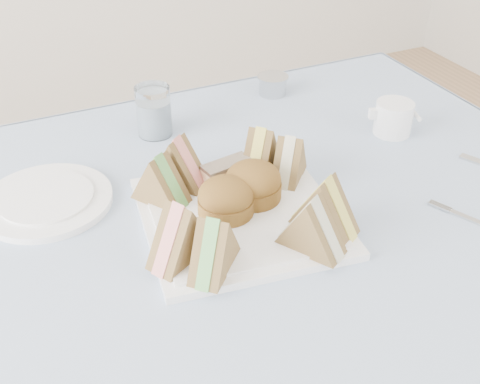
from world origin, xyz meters
name	(u,v)px	position (x,y,z in m)	size (l,w,h in m)	color
tablecloth	(300,233)	(0.00, 0.00, 0.74)	(1.02, 1.02, 0.01)	#B3CAEB
serving_plate	(240,217)	(-0.07, 0.06, 0.75)	(0.28, 0.28, 0.01)	white
sandwich_fl_a	(180,231)	(-0.18, 0.01, 0.80)	(0.10, 0.04, 0.09)	olive
sandwich_fl_b	(214,244)	(-0.15, -0.03, 0.80)	(0.09, 0.04, 0.08)	olive
sandwich_fr_a	(325,203)	(0.02, -0.02, 0.80)	(0.09, 0.04, 0.08)	olive
sandwich_fr_b	(312,223)	(-0.01, -0.05, 0.80)	(0.09, 0.04, 0.08)	olive
sandwich_bl_a	(160,178)	(-0.16, 0.14, 0.80)	(0.09, 0.04, 0.08)	olive
sandwich_bl_b	(178,161)	(-0.12, 0.17, 0.80)	(0.09, 0.04, 0.08)	olive
sandwich_br_a	(290,158)	(0.04, 0.11, 0.80)	(0.09, 0.04, 0.08)	olive
sandwich_br_b	(261,149)	(0.01, 0.15, 0.80)	(0.09, 0.04, 0.08)	olive
scone_left	(226,199)	(-0.09, 0.07, 0.79)	(0.08, 0.08, 0.06)	brown
scone_right	(253,183)	(-0.03, 0.09, 0.79)	(0.09, 0.09, 0.06)	brown
pastry_slice	(227,172)	(-0.05, 0.14, 0.78)	(0.08, 0.03, 0.04)	#E9C087
side_plate	(47,201)	(-0.32, 0.22, 0.75)	(0.20, 0.20, 0.01)	white
water_glass	(154,111)	(-0.10, 0.36, 0.79)	(0.06, 0.06, 0.09)	white
tea_strainer	(273,86)	(0.17, 0.42, 0.76)	(0.06, 0.06, 0.04)	#BBBBBB
creamer_jug	(393,118)	(0.29, 0.18, 0.78)	(0.07, 0.07, 0.06)	white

